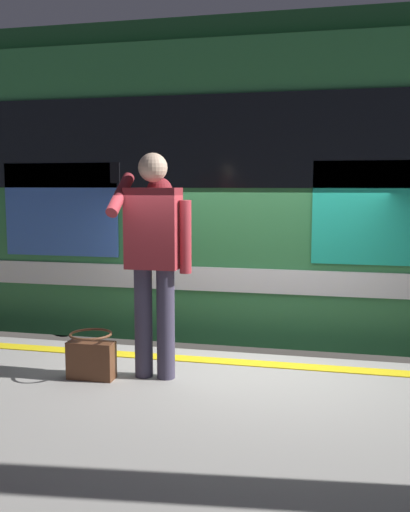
% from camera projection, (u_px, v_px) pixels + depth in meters
% --- Properties ---
extents(ground_plane, '(24.62, 24.62, 0.00)m').
position_uv_depth(ground_plane, '(243.00, 467.00, 5.30)').
color(ground_plane, '#4C4742').
extents(safety_line, '(16.08, 0.16, 0.01)m').
position_uv_depth(safety_line, '(238.00, 362.00, 4.88)').
color(safety_line, yellow).
rests_on(safety_line, platform).
extents(track_rail_near, '(21.34, 0.08, 0.16)m').
position_uv_depth(track_rail_near, '(262.00, 402.00, 6.66)').
color(track_rail_near, slate).
rests_on(track_rail_near, ground).
extents(track_rail_far, '(21.34, 0.08, 0.16)m').
position_uv_depth(track_rail_far, '(276.00, 365.00, 8.05)').
color(track_rail_far, slate).
rests_on(track_rail_far, ground).
extents(train_carriage, '(9.26, 3.00, 4.06)m').
position_uv_depth(train_carriage, '(237.00, 185.00, 7.14)').
color(train_carriage, '#2D723F').
rests_on(train_carriage, ground).
extents(passenger, '(0.57, 0.55, 1.73)m').
position_uv_depth(passenger, '(154.00, 247.00, 4.40)').
color(passenger, '#383347').
rests_on(passenger, platform).
extents(handbag, '(0.36, 0.33, 0.36)m').
position_uv_depth(handbag, '(91.00, 357.00, 4.46)').
color(handbag, '#59331E').
rests_on(handbag, platform).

